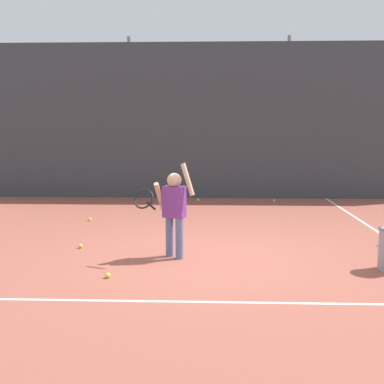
# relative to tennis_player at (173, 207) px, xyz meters

# --- Properties ---
(ground_plane) EXTENTS (20.00, 20.00, 0.00)m
(ground_plane) POSITION_rel_tennis_player_xyz_m (0.47, 0.08, -0.73)
(ground_plane) COLOR #9E5142
(court_line_baseline) EXTENTS (9.00, 0.05, 0.00)m
(court_line_baseline) POSITION_rel_tennis_player_xyz_m (0.47, -1.70, -0.72)
(court_line_baseline) COLOR white
(court_line_baseline) RESTS_ON ground
(back_fence_windscreen) EXTENTS (12.17, 0.08, 3.88)m
(back_fence_windscreen) POSITION_rel_tennis_player_xyz_m (0.47, 5.59, 1.21)
(back_fence_windscreen) COLOR #383D42
(back_fence_windscreen) RESTS_ON ground
(fence_post_1) EXTENTS (0.09, 0.09, 4.03)m
(fence_post_1) POSITION_rel_tennis_player_xyz_m (-1.51, 5.65, 1.29)
(fence_post_1) COLOR slate
(fence_post_1) RESTS_ON ground
(fence_post_2) EXTENTS (0.09, 0.09, 4.03)m
(fence_post_2) POSITION_rel_tennis_player_xyz_m (2.45, 5.65, 1.29)
(fence_post_2) COLOR slate
(fence_post_2) RESTS_ON ground
(tennis_player) EXTENTS (0.85, 0.57, 1.35)m
(tennis_player) POSITION_rel_tennis_player_xyz_m (0.00, 0.00, 0.00)
(tennis_player) COLOR slate
(tennis_player) RESTS_ON ground
(tennis_ball_0) EXTENTS (0.07, 0.07, 0.07)m
(tennis_ball_0) POSITION_rel_tennis_player_xyz_m (2.08, 4.96, -0.69)
(tennis_ball_0) COLOR #CCE033
(tennis_ball_0) RESTS_ON ground
(tennis_ball_1) EXTENTS (0.07, 0.07, 0.07)m
(tennis_ball_1) POSITION_rel_tennis_player_xyz_m (0.23, 5.04, -0.69)
(tennis_ball_1) COLOR #CCE033
(tennis_ball_1) RESTS_ON ground
(tennis_ball_3) EXTENTS (0.07, 0.07, 0.07)m
(tennis_ball_3) POSITION_rel_tennis_player_xyz_m (-1.46, 0.47, -0.69)
(tennis_ball_3) COLOR #CCE033
(tennis_ball_3) RESTS_ON ground
(tennis_ball_4) EXTENTS (0.07, 0.07, 0.07)m
(tennis_ball_4) POSITION_rel_tennis_player_xyz_m (-1.83, 2.52, -0.69)
(tennis_ball_4) COLOR #CCE033
(tennis_ball_4) RESTS_ON ground
(tennis_ball_5) EXTENTS (0.07, 0.07, 0.07)m
(tennis_ball_5) POSITION_rel_tennis_player_xyz_m (-0.74, -0.94, -0.69)
(tennis_ball_5) COLOR #CCE033
(tennis_ball_5) RESTS_ON ground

